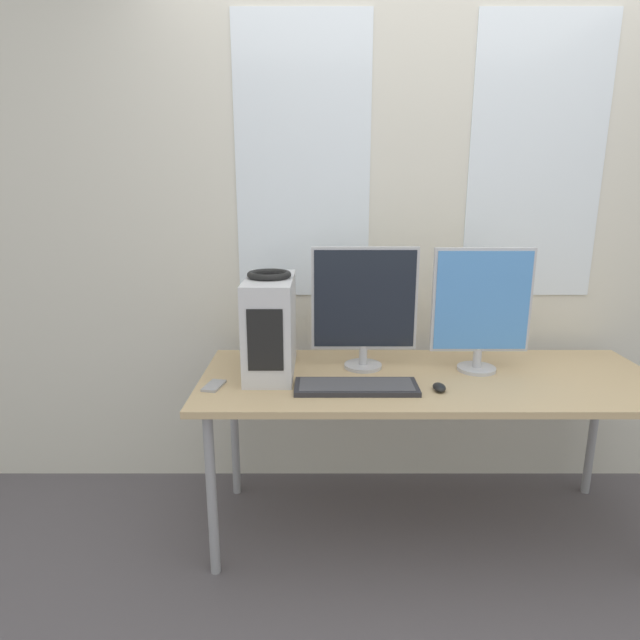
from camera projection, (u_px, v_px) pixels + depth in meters
name	position (u px, v px, depth m)	size (l,w,h in m)	color
ground_plane	(441.00, 586.00, 2.10)	(14.00, 14.00, 0.00)	#565156
wall_back	(418.00, 223.00, 2.61)	(8.00, 0.07, 2.70)	beige
desk	(432.00, 388.00, 2.29)	(1.95, 0.74, 0.74)	tan
pc_tower	(273.00, 325.00, 2.29)	(0.20, 0.45, 0.42)	silver
headphones	(272.00, 275.00, 2.24)	(0.19, 0.19, 0.03)	black
monitor_main	(367.00, 304.00, 2.32)	(0.46, 0.17, 0.54)	#B7B7BC
monitor_right_near	(484.00, 306.00, 2.28)	(0.42, 0.17, 0.54)	#B7B7BC
keyboard	(359.00, 387.00, 2.13)	(0.49, 0.18, 0.02)	#28282D
mouse	(442.00, 387.00, 2.12)	(0.05, 0.08, 0.03)	black
cell_phone	(216.00, 385.00, 2.16)	(0.08, 0.13, 0.01)	#99999E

